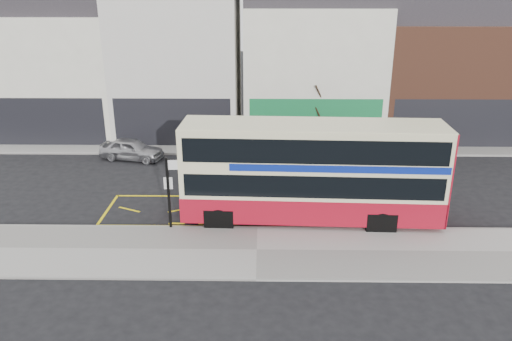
{
  "coord_description": "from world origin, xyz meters",
  "views": [
    {
      "loc": [
        0.23,
        -19.43,
        9.88
      ],
      "look_at": [
        -0.09,
        2.0,
        1.83
      ],
      "focal_mm": 35.0,
      "sensor_mm": 36.0,
      "label": 1
    }
  ],
  "objects_px": {
    "bus_stop_post": "(170,186)",
    "street_tree_right": "(317,91)",
    "car_white": "(368,147)",
    "car_silver": "(132,149)",
    "car_grey": "(286,144)",
    "double_decker_bus": "(313,171)"
  },
  "relations": [
    {
      "from": "car_white",
      "to": "street_tree_right",
      "type": "xyz_separation_m",
      "value": [
        -2.89,
        2.49,
        2.87
      ]
    },
    {
      "from": "car_grey",
      "to": "car_white",
      "type": "bearing_deg",
      "value": -88.23
    },
    {
      "from": "bus_stop_post",
      "to": "street_tree_right",
      "type": "distance_m",
      "value": 14.17
    },
    {
      "from": "bus_stop_post",
      "to": "street_tree_right",
      "type": "height_order",
      "value": "street_tree_right"
    },
    {
      "from": "bus_stop_post",
      "to": "street_tree_right",
      "type": "relative_size",
      "value": 0.6
    },
    {
      "from": "bus_stop_post",
      "to": "car_white",
      "type": "relative_size",
      "value": 0.66
    },
    {
      "from": "car_silver",
      "to": "car_grey",
      "type": "bearing_deg",
      "value": -72.41
    },
    {
      "from": "street_tree_right",
      "to": "car_silver",
      "type": "bearing_deg",
      "value": -165.07
    },
    {
      "from": "bus_stop_post",
      "to": "car_grey",
      "type": "bearing_deg",
      "value": 59.44
    },
    {
      "from": "car_silver",
      "to": "car_white",
      "type": "distance_m",
      "value": 14.13
    },
    {
      "from": "double_decker_bus",
      "to": "car_silver",
      "type": "bearing_deg",
      "value": 143.17
    },
    {
      "from": "car_silver",
      "to": "car_white",
      "type": "relative_size",
      "value": 0.79
    },
    {
      "from": "street_tree_right",
      "to": "bus_stop_post",
      "type": "bearing_deg",
      "value": -121.0
    },
    {
      "from": "bus_stop_post",
      "to": "double_decker_bus",
      "type": "bearing_deg",
      "value": 7.0
    },
    {
      "from": "double_decker_bus",
      "to": "car_white",
      "type": "xyz_separation_m",
      "value": [
        4.16,
        8.58,
        -1.64
      ]
    },
    {
      "from": "car_grey",
      "to": "double_decker_bus",
      "type": "bearing_deg",
      "value": -170.16
    },
    {
      "from": "car_white",
      "to": "double_decker_bus",
      "type": "bearing_deg",
      "value": 146.74
    },
    {
      "from": "car_white",
      "to": "car_silver",
      "type": "bearing_deg",
      "value": 84.62
    },
    {
      "from": "street_tree_right",
      "to": "car_white",
      "type": "bearing_deg",
      "value": -40.71
    },
    {
      "from": "car_grey",
      "to": "bus_stop_post",
      "type": "bearing_deg",
      "value": 157.1
    },
    {
      "from": "car_white",
      "to": "bus_stop_post",
      "type": "bearing_deg",
      "value": 125.94
    },
    {
      "from": "car_silver",
      "to": "street_tree_right",
      "type": "bearing_deg",
      "value": -62.4
    }
  ]
}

